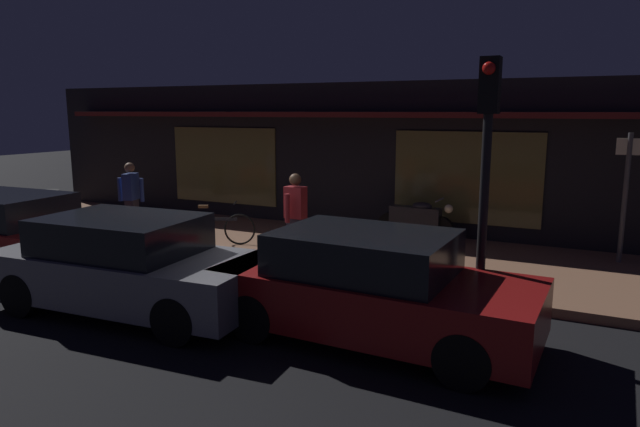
{
  "coord_description": "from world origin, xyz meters",
  "views": [
    {
      "loc": [
        5.76,
        -7.43,
        2.94
      ],
      "look_at": [
        0.93,
        2.4,
        0.95
      ],
      "focal_mm": 31.83,
      "sensor_mm": 36.0,
      "label": 1
    }
  ],
  "objects_px": {
    "parked_car_near": "(10,233)",
    "parked_car_across": "(371,287)",
    "sign_post": "(626,190)",
    "motorcycle": "(417,219)",
    "person_photographer": "(131,198)",
    "trash_bin": "(50,209)",
    "person_bystander": "(296,216)",
    "parked_car_far": "(129,265)",
    "traffic_light_pole": "(487,148)",
    "bicycle_parked": "(216,228)"
  },
  "relations": [
    {
      "from": "parked_car_near",
      "to": "parked_car_across",
      "type": "bearing_deg",
      "value": -1.07
    },
    {
      "from": "sign_post",
      "to": "parked_car_across",
      "type": "relative_size",
      "value": 0.58
    },
    {
      "from": "motorcycle",
      "to": "person_photographer",
      "type": "bearing_deg",
      "value": -158.15
    },
    {
      "from": "trash_bin",
      "to": "person_bystander",
      "type": "bearing_deg",
      "value": -1.15
    },
    {
      "from": "person_photographer",
      "to": "parked_car_far",
      "type": "distance_m",
      "value": 4.56
    },
    {
      "from": "parked_car_far",
      "to": "motorcycle",
      "type": "bearing_deg",
      "value": 64.44
    },
    {
      "from": "parked_car_far",
      "to": "parked_car_across",
      "type": "xyz_separation_m",
      "value": [
        3.6,
        0.57,
        0.0
      ]
    },
    {
      "from": "person_photographer",
      "to": "traffic_light_pole",
      "type": "bearing_deg",
      "value": -13.32
    },
    {
      "from": "parked_car_far",
      "to": "parked_car_across",
      "type": "distance_m",
      "value": 3.64
    },
    {
      "from": "person_photographer",
      "to": "traffic_light_pole",
      "type": "xyz_separation_m",
      "value": [
        7.95,
        -1.88,
        1.45
      ]
    },
    {
      "from": "sign_post",
      "to": "parked_car_across",
      "type": "distance_m",
      "value": 5.99
    },
    {
      "from": "bicycle_parked",
      "to": "traffic_light_pole",
      "type": "relative_size",
      "value": 0.42
    },
    {
      "from": "sign_post",
      "to": "traffic_light_pole",
      "type": "distance_m",
      "value": 4.74
    },
    {
      "from": "bicycle_parked",
      "to": "trash_bin",
      "type": "relative_size",
      "value": 1.61
    },
    {
      "from": "person_photographer",
      "to": "sign_post",
      "type": "height_order",
      "value": "sign_post"
    },
    {
      "from": "bicycle_parked",
      "to": "trash_bin",
      "type": "bearing_deg",
      "value": -175.07
    },
    {
      "from": "sign_post",
      "to": "trash_bin",
      "type": "distance_m",
      "value": 12.47
    },
    {
      "from": "person_photographer",
      "to": "traffic_light_pole",
      "type": "distance_m",
      "value": 8.29
    },
    {
      "from": "bicycle_parked",
      "to": "person_photographer",
      "type": "distance_m",
      "value": 2.19
    },
    {
      "from": "traffic_light_pole",
      "to": "parked_car_far",
      "type": "distance_m",
      "value": 5.32
    },
    {
      "from": "motorcycle",
      "to": "parked_car_near",
      "type": "xyz_separation_m",
      "value": [
        -6.34,
        -4.93,
        0.06
      ]
    },
    {
      "from": "traffic_light_pole",
      "to": "parked_car_across",
      "type": "distance_m",
      "value": 2.31
    },
    {
      "from": "person_bystander",
      "to": "parked_car_near",
      "type": "xyz_separation_m",
      "value": [
        -4.83,
        -2.27,
        -0.32
      ]
    },
    {
      "from": "bicycle_parked",
      "to": "parked_car_across",
      "type": "distance_m",
      "value": 5.47
    },
    {
      "from": "bicycle_parked",
      "to": "traffic_light_pole",
      "type": "height_order",
      "value": "traffic_light_pole"
    },
    {
      "from": "motorcycle",
      "to": "traffic_light_pole",
      "type": "bearing_deg",
      "value": -63.36
    },
    {
      "from": "bicycle_parked",
      "to": "person_bystander",
      "type": "distance_m",
      "value": 2.32
    },
    {
      "from": "person_bystander",
      "to": "parked_car_far",
      "type": "height_order",
      "value": "person_bystander"
    },
    {
      "from": "person_photographer",
      "to": "trash_bin",
      "type": "height_order",
      "value": "person_photographer"
    },
    {
      "from": "person_photographer",
      "to": "trash_bin",
      "type": "distance_m",
      "value": 2.47
    },
    {
      "from": "trash_bin",
      "to": "traffic_light_pole",
      "type": "xyz_separation_m",
      "value": [
        10.38,
        -1.69,
        1.86
      ]
    },
    {
      "from": "traffic_light_pole",
      "to": "parked_car_across",
      "type": "bearing_deg",
      "value": -145.11
    },
    {
      "from": "bicycle_parked",
      "to": "parked_car_near",
      "type": "distance_m",
      "value": 3.84
    },
    {
      "from": "parked_car_across",
      "to": "parked_car_near",
      "type": "bearing_deg",
      "value": 178.93
    },
    {
      "from": "trash_bin",
      "to": "parked_car_near",
      "type": "relative_size",
      "value": 0.22
    },
    {
      "from": "motorcycle",
      "to": "person_photographer",
      "type": "distance_m",
      "value": 6.29
    },
    {
      "from": "motorcycle",
      "to": "parked_car_across",
      "type": "height_order",
      "value": "parked_car_across"
    },
    {
      "from": "person_photographer",
      "to": "parked_car_across",
      "type": "bearing_deg",
      "value": -22.03
    },
    {
      "from": "motorcycle",
      "to": "trash_bin",
      "type": "bearing_deg",
      "value": -163.0
    },
    {
      "from": "motorcycle",
      "to": "person_bystander",
      "type": "distance_m",
      "value": 3.08
    },
    {
      "from": "traffic_light_pole",
      "to": "parked_car_far",
      "type": "relative_size",
      "value": 0.86
    },
    {
      "from": "motorcycle",
      "to": "trash_bin",
      "type": "xyz_separation_m",
      "value": [
        -8.26,
        -2.53,
        -0.03
      ]
    },
    {
      "from": "sign_post",
      "to": "traffic_light_pole",
      "type": "xyz_separation_m",
      "value": [
        -1.78,
        -4.29,
        0.97
      ]
    },
    {
      "from": "trash_bin",
      "to": "parked_car_across",
      "type": "bearing_deg",
      "value": -15.46
    },
    {
      "from": "person_photographer",
      "to": "person_bystander",
      "type": "relative_size",
      "value": 1.0
    },
    {
      "from": "bicycle_parked",
      "to": "parked_car_across",
      "type": "bearing_deg",
      "value": -32.4
    },
    {
      "from": "traffic_light_pole",
      "to": "parked_car_far",
      "type": "height_order",
      "value": "traffic_light_pole"
    },
    {
      "from": "person_bystander",
      "to": "parked_car_near",
      "type": "distance_m",
      "value": 5.34
    },
    {
      "from": "parked_car_near",
      "to": "parked_car_across",
      "type": "relative_size",
      "value": 1.0
    },
    {
      "from": "bicycle_parked",
      "to": "parked_car_far",
      "type": "relative_size",
      "value": 0.36
    }
  ]
}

